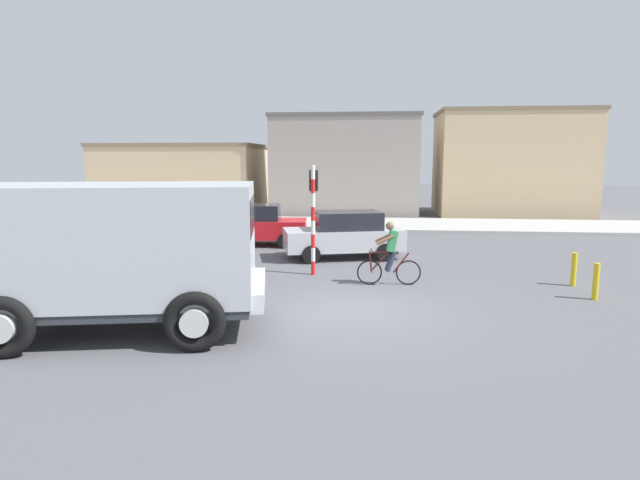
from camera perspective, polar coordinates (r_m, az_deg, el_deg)
The scene contains 12 objects.
ground_plane at distance 11.87m, azimuth 3.67°, elevation -7.68°, with size 120.00×120.00×0.00m, color #56565B.
sidewalk_far at distance 26.54m, azimuth 4.85°, elevation 1.72°, with size 80.00×5.00×0.16m, color #ADADA8.
truck_foreground at distance 10.79m, azimuth -21.15°, elevation -0.85°, with size 5.79×3.58×2.90m.
cyclist at distance 14.11m, azimuth 7.65°, elevation -1.47°, with size 1.73×0.50×1.72m.
traffic_light_pole at distance 15.16m, azimuth -0.74°, elevation 3.92°, with size 0.24×0.43×3.20m.
car_red_near at distance 20.69m, azimuth -7.20°, elevation 1.70°, with size 4.15×2.18×1.60m.
car_white_mid at distance 17.86m, azimuth 2.69°, elevation 0.62°, with size 4.31×2.69×1.60m.
bollard_near at distance 14.25m, azimuth 27.97°, elevation -4.03°, with size 0.14×0.14×0.90m, color gold.
bollard_far at distance 15.52m, azimuth 26.04°, elevation -2.91°, with size 0.14×0.14×0.90m, color gold.
building_corner_left at distance 35.05m, azimuth -14.71°, elevation 6.60°, with size 10.02×6.43×4.30m.
building_mid_block at distance 31.95m, azimuth 2.81°, elevation 8.15°, with size 8.70×5.30×5.94m.
building_corner_right at distance 34.03m, azimuth 20.12°, elevation 7.93°, with size 8.88×5.50×6.25m.
Camera 1 is at (0.38, -11.37, 3.38)m, focal length 29.22 mm.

